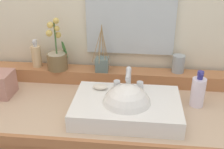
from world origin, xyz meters
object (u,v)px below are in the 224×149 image
(lotion_bottle, at_px, (198,91))
(tumbler_cup, at_px, (178,64))
(soap_bar, at_px, (100,87))
(potted_plant, at_px, (57,57))
(soap_dispenser, at_px, (36,56))
(reed_diffuser, at_px, (102,64))
(sink_basin, at_px, (127,108))
(tissue_box, at_px, (0,84))

(lotion_bottle, bearing_deg, tumbler_cup, 109.13)
(soap_bar, bearing_deg, potted_plant, 141.67)
(soap_dispenser, bearing_deg, soap_bar, -30.66)
(potted_plant, height_order, lotion_bottle, potted_plant)
(reed_diffuser, bearing_deg, potted_plant, -179.62)
(soap_bar, distance_m, soap_dispenser, 0.46)
(potted_plant, bearing_deg, sink_basin, -37.57)
(soap_dispenser, distance_m, reed_diffuser, 0.37)
(soap_bar, xyz_separation_m, tumbler_cup, (0.39, 0.24, 0.03))
(reed_diffuser, bearing_deg, soap_bar, -84.48)
(potted_plant, xyz_separation_m, tumbler_cup, (0.65, 0.03, -0.03))
(reed_diffuser, height_order, lotion_bottle, reed_diffuser)
(tumbler_cup, bearing_deg, soap_dispenser, -179.45)
(sink_basin, height_order, reed_diffuser, reed_diffuser)
(soap_dispenser, height_order, lotion_bottle, soap_dispenser)
(tissue_box, bearing_deg, potted_plant, 36.63)
(tumbler_cup, bearing_deg, sink_basin, -127.25)
(lotion_bottle, bearing_deg, soap_dispenser, 166.52)
(soap_dispenser, bearing_deg, potted_plant, -9.68)
(soap_dispenser, relative_size, tissue_box, 1.20)
(soap_bar, bearing_deg, soap_dispenser, 149.34)
(sink_basin, relative_size, soap_dispenser, 3.06)
(sink_basin, xyz_separation_m, potted_plant, (-0.40, 0.31, 0.11))
(potted_plant, bearing_deg, tumbler_cup, 2.52)
(potted_plant, height_order, reed_diffuser, potted_plant)
(soap_bar, xyz_separation_m, potted_plant, (-0.27, 0.21, 0.06))
(soap_dispenser, bearing_deg, tissue_box, -121.26)
(soap_bar, bearing_deg, sink_basin, -35.98)
(lotion_bottle, bearing_deg, reed_diffuser, 158.99)
(sink_basin, height_order, tumbler_cup, sink_basin)
(tissue_box, bearing_deg, lotion_bottle, 0.24)
(reed_diffuser, xyz_separation_m, lotion_bottle, (0.48, -0.18, -0.04))
(tissue_box, bearing_deg, soap_bar, -2.67)
(soap_dispenser, distance_m, tissue_box, 0.26)
(tumbler_cup, height_order, tissue_box, tumbler_cup)
(potted_plant, bearing_deg, soap_dispenser, 170.32)
(soap_bar, bearing_deg, tissue_box, 177.33)
(sink_basin, bearing_deg, tissue_box, 169.58)
(tissue_box, bearing_deg, sink_basin, -10.42)
(soap_dispenser, xyz_separation_m, lotion_bottle, (0.85, -0.20, -0.06))
(soap_bar, distance_m, potted_plant, 0.35)
(soap_dispenser, relative_size, tumbler_cup, 1.65)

